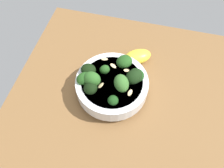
{
  "coord_description": "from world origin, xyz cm",
  "views": [
    {
      "loc": [
        28.51,
        2.67,
        56.58
      ],
      "look_at": [
        -3.7,
        -5.33,
        4.0
      ],
      "focal_mm": 37.49,
      "sensor_mm": 36.0,
      "label": 1
    }
  ],
  "objects": [
    {
      "name": "bowl_of_broccoli",
      "position": [
        -3.79,
        -5.45,
        4.0
      ],
      "size": [
        19.32,
        19.79,
        10.47
      ],
      "color": "white",
      "rests_on": "ground_plane"
    },
    {
      "name": "lemon_wedge",
      "position": [
        -16.28,
        -0.59,
        1.81
      ],
      "size": [
        8.48,
        9.67,
        3.63
      ],
      "primitive_type": "ellipsoid",
      "rotation": [
        0.0,
        0.0,
        2.11
      ],
      "color": "yellow",
      "rests_on": "ground_plane"
    },
    {
      "name": "ground_plane",
      "position": [
        0.0,
        0.0,
        -2.22
      ],
      "size": [
        66.36,
        66.36,
        4.45
      ],
      "primitive_type": "cube",
      "color": "brown"
    }
  ]
}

